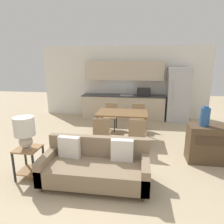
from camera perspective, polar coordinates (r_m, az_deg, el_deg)
ground_plane at (r=3.85m, az=-2.75°, el=-19.60°), size 20.00×20.00×0.00m
wall_back at (r=7.83m, az=3.49°, el=8.55°), size 6.40×0.07×2.70m
kitchen_counter at (r=7.60m, az=3.38°, el=4.49°), size 3.09×0.65×2.15m
refrigerator at (r=7.58m, az=18.25°, el=4.69°), size 0.76×0.72×1.93m
dining_table at (r=5.53m, az=2.94°, el=-0.75°), size 1.38×0.85×0.78m
couch at (r=3.73m, az=-4.63°, el=-15.05°), size 1.89×0.80×0.80m
side_table at (r=4.14m, az=-22.69°, el=-11.96°), size 0.42×0.42×0.59m
table_lamp at (r=3.91m, az=-23.71°, el=-4.74°), size 0.37×0.37×0.60m
credenza at (r=4.86m, az=26.55°, el=-8.24°), size 1.00×0.47×0.81m
vase at (r=4.62m, az=25.05°, el=-1.23°), size 0.19×0.19×0.43m
dining_chair_near_left at (r=4.92m, az=-2.99°, el=-5.56°), size 0.46×0.46×0.84m
dining_chair_near_right at (r=4.87m, az=7.26°, el=-5.89°), size 0.44×0.44×0.84m
dining_chair_far_left at (r=6.38m, az=-0.38°, el=-0.83°), size 0.44×0.44×0.84m
dining_chair_far_right at (r=6.34m, az=7.52°, el=-1.05°), size 0.43×0.43×0.84m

